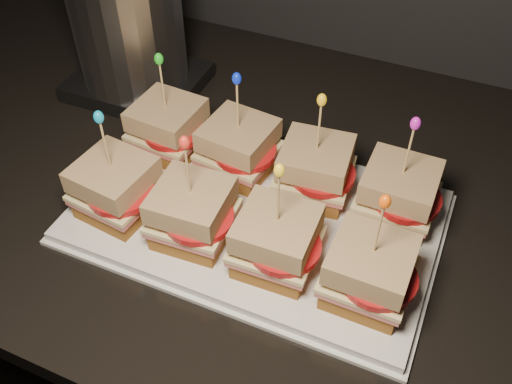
% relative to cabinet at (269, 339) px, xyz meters
% --- Properties ---
extents(cabinet, '(2.40, 0.71, 0.83)m').
position_rel_cabinet_xyz_m(cabinet, '(0.00, 0.00, 0.00)').
color(cabinet, black).
rests_on(cabinet, ground).
extents(granite_slab, '(2.44, 0.75, 0.03)m').
position_rel_cabinet_xyz_m(granite_slab, '(0.00, 0.00, 0.43)').
color(granite_slab, black).
rests_on(granite_slab, cabinet).
extents(platter, '(0.46, 0.29, 0.02)m').
position_rel_cabinet_xyz_m(platter, '(0.01, -0.09, 0.46)').
color(platter, silver).
rests_on(platter, granite_slab).
extents(platter_rim, '(0.48, 0.30, 0.01)m').
position_rel_cabinet_xyz_m(platter_rim, '(0.01, -0.09, 0.45)').
color(platter_rim, silver).
rests_on(platter_rim, granite_slab).
extents(sandwich_0_bread_bot, '(0.09, 0.09, 0.02)m').
position_rel_cabinet_xyz_m(sandwich_0_bread_bot, '(-0.16, -0.02, 0.48)').
color(sandwich_0_bread_bot, brown).
rests_on(sandwich_0_bread_bot, platter).
extents(sandwich_0_ham, '(0.10, 0.10, 0.01)m').
position_rel_cabinet_xyz_m(sandwich_0_ham, '(-0.16, -0.02, 0.50)').
color(sandwich_0_ham, '#CD5D57').
rests_on(sandwich_0_ham, sandwich_0_bread_bot).
extents(sandwich_0_cheese, '(0.10, 0.10, 0.01)m').
position_rel_cabinet_xyz_m(sandwich_0_cheese, '(-0.16, -0.02, 0.50)').
color(sandwich_0_cheese, beige).
rests_on(sandwich_0_cheese, sandwich_0_ham).
extents(sandwich_0_tomato, '(0.09, 0.09, 0.01)m').
position_rel_cabinet_xyz_m(sandwich_0_tomato, '(-0.14, -0.03, 0.51)').
color(sandwich_0_tomato, '#B21417').
rests_on(sandwich_0_tomato, sandwich_0_cheese).
extents(sandwich_0_bread_top, '(0.09, 0.09, 0.03)m').
position_rel_cabinet_xyz_m(sandwich_0_bread_top, '(-0.16, -0.02, 0.53)').
color(sandwich_0_bread_top, brown).
rests_on(sandwich_0_bread_top, sandwich_0_tomato).
extents(sandwich_0_pick, '(0.00, 0.00, 0.09)m').
position_rel_cabinet_xyz_m(sandwich_0_pick, '(-0.16, -0.02, 0.57)').
color(sandwich_0_pick, tan).
rests_on(sandwich_0_pick, sandwich_0_bread_top).
extents(sandwich_0_frill, '(0.01, 0.01, 0.02)m').
position_rel_cabinet_xyz_m(sandwich_0_frill, '(-0.16, -0.02, 0.62)').
color(sandwich_0_frill, green).
rests_on(sandwich_0_frill, sandwich_0_pick).
extents(sandwich_1_bread_bot, '(0.10, 0.10, 0.02)m').
position_rel_cabinet_xyz_m(sandwich_1_bread_bot, '(-0.04, -0.02, 0.48)').
color(sandwich_1_bread_bot, brown).
rests_on(sandwich_1_bread_bot, platter).
extents(sandwich_1_ham, '(0.10, 0.10, 0.01)m').
position_rel_cabinet_xyz_m(sandwich_1_ham, '(-0.04, -0.02, 0.50)').
color(sandwich_1_ham, '#CD5D57').
rests_on(sandwich_1_ham, sandwich_1_bread_bot).
extents(sandwich_1_cheese, '(0.11, 0.10, 0.01)m').
position_rel_cabinet_xyz_m(sandwich_1_cheese, '(-0.04, -0.02, 0.50)').
color(sandwich_1_cheese, beige).
rests_on(sandwich_1_cheese, sandwich_1_ham).
extents(sandwich_1_tomato, '(0.09, 0.09, 0.01)m').
position_rel_cabinet_xyz_m(sandwich_1_tomato, '(-0.03, -0.03, 0.51)').
color(sandwich_1_tomato, '#B21417').
rests_on(sandwich_1_tomato, sandwich_1_cheese).
extents(sandwich_1_bread_top, '(0.10, 0.10, 0.03)m').
position_rel_cabinet_xyz_m(sandwich_1_bread_top, '(-0.04, -0.02, 0.53)').
color(sandwich_1_bread_top, brown).
rests_on(sandwich_1_bread_top, sandwich_1_tomato).
extents(sandwich_1_pick, '(0.00, 0.00, 0.09)m').
position_rel_cabinet_xyz_m(sandwich_1_pick, '(-0.04, -0.02, 0.57)').
color(sandwich_1_pick, tan).
rests_on(sandwich_1_pick, sandwich_1_bread_top).
extents(sandwich_1_frill, '(0.01, 0.01, 0.02)m').
position_rel_cabinet_xyz_m(sandwich_1_frill, '(-0.04, -0.02, 0.62)').
color(sandwich_1_frill, '#0C27D4').
rests_on(sandwich_1_frill, sandwich_1_pick).
extents(sandwich_2_bread_bot, '(0.10, 0.10, 0.02)m').
position_rel_cabinet_xyz_m(sandwich_2_bread_bot, '(0.07, -0.02, 0.48)').
color(sandwich_2_bread_bot, brown).
rests_on(sandwich_2_bread_bot, platter).
extents(sandwich_2_ham, '(0.10, 0.10, 0.01)m').
position_rel_cabinet_xyz_m(sandwich_2_ham, '(0.07, -0.02, 0.50)').
color(sandwich_2_ham, '#CD5D57').
rests_on(sandwich_2_ham, sandwich_2_bread_bot).
extents(sandwich_2_cheese, '(0.11, 0.10, 0.01)m').
position_rel_cabinet_xyz_m(sandwich_2_cheese, '(0.07, -0.02, 0.50)').
color(sandwich_2_cheese, beige).
rests_on(sandwich_2_cheese, sandwich_2_ham).
extents(sandwich_2_tomato, '(0.09, 0.09, 0.01)m').
position_rel_cabinet_xyz_m(sandwich_2_tomato, '(0.08, -0.03, 0.51)').
color(sandwich_2_tomato, '#B21417').
rests_on(sandwich_2_tomato, sandwich_2_cheese).
extents(sandwich_2_bread_top, '(0.10, 0.10, 0.03)m').
position_rel_cabinet_xyz_m(sandwich_2_bread_top, '(0.07, -0.02, 0.53)').
color(sandwich_2_bread_top, brown).
rests_on(sandwich_2_bread_top, sandwich_2_tomato).
extents(sandwich_2_pick, '(0.00, 0.00, 0.09)m').
position_rel_cabinet_xyz_m(sandwich_2_pick, '(0.07, -0.02, 0.57)').
color(sandwich_2_pick, tan).
rests_on(sandwich_2_pick, sandwich_2_bread_top).
extents(sandwich_2_frill, '(0.01, 0.01, 0.02)m').
position_rel_cabinet_xyz_m(sandwich_2_frill, '(0.07, -0.02, 0.62)').
color(sandwich_2_frill, yellow).
rests_on(sandwich_2_frill, sandwich_2_pick).
extents(sandwich_3_bread_bot, '(0.09, 0.09, 0.02)m').
position_rel_cabinet_xyz_m(sandwich_3_bread_bot, '(0.18, -0.02, 0.48)').
color(sandwich_3_bread_bot, brown).
rests_on(sandwich_3_bread_bot, platter).
extents(sandwich_3_ham, '(0.10, 0.09, 0.01)m').
position_rel_cabinet_xyz_m(sandwich_3_ham, '(0.18, -0.02, 0.50)').
color(sandwich_3_ham, '#CD5D57').
rests_on(sandwich_3_ham, sandwich_3_bread_bot).
extents(sandwich_3_cheese, '(0.10, 0.09, 0.01)m').
position_rel_cabinet_xyz_m(sandwich_3_cheese, '(0.18, -0.02, 0.50)').
color(sandwich_3_cheese, beige).
rests_on(sandwich_3_cheese, sandwich_3_ham).
extents(sandwich_3_tomato, '(0.09, 0.09, 0.01)m').
position_rel_cabinet_xyz_m(sandwich_3_tomato, '(0.19, -0.03, 0.51)').
color(sandwich_3_tomato, '#B21417').
rests_on(sandwich_3_tomato, sandwich_3_cheese).
extents(sandwich_3_bread_top, '(0.09, 0.09, 0.03)m').
position_rel_cabinet_xyz_m(sandwich_3_bread_top, '(0.18, -0.02, 0.53)').
color(sandwich_3_bread_top, brown).
rests_on(sandwich_3_bread_top, sandwich_3_tomato).
extents(sandwich_3_pick, '(0.00, 0.00, 0.09)m').
position_rel_cabinet_xyz_m(sandwich_3_pick, '(0.18, -0.02, 0.57)').
color(sandwich_3_pick, tan).
rests_on(sandwich_3_pick, sandwich_3_bread_top).
extents(sandwich_3_frill, '(0.01, 0.01, 0.02)m').
position_rel_cabinet_xyz_m(sandwich_3_frill, '(0.18, -0.02, 0.62)').
color(sandwich_3_frill, '#C51CB7').
rests_on(sandwich_3_frill, sandwich_3_pick).
extents(sandwich_4_bread_bot, '(0.10, 0.10, 0.02)m').
position_rel_cabinet_xyz_m(sandwich_4_bread_bot, '(-0.16, -0.16, 0.48)').
color(sandwich_4_bread_bot, brown).
rests_on(sandwich_4_bread_bot, platter).
extents(sandwich_4_ham, '(0.10, 0.10, 0.01)m').
position_rel_cabinet_xyz_m(sandwich_4_ham, '(-0.16, -0.16, 0.50)').
color(sandwich_4_ham, '#CD5D57').
rests_on(sandwich_4_ham, sandwich_4_bread_bot).
extents(sandwich_4_cheese, '(0.11, 0.10, 0.01)m').
position_rel_cabinet_xyz_m(sandwich_4_cheese, '(-0.16, -0.16, 0.50)').
color(sandwich_4_cheese, beige).
rests_on(sandwich_4_cheese, sandwich_4_ham).
extents(sandwich_4_tomato, '(0.09, 0.09, 0.01)m').
position_rel_cabinet_xyz_m(sandwich_4_tomato, '(-0.14, -0.16, 0.51)').
color(sandwich_4_tomato, '#B21417').
rests_on(sandwich_4_tomato, sandwich_4_cheese).
extents(sandwich_4_bread_top, '(0.10, 0.10, 0.03)m').
position_rel_cabinet_xyz_m(sandwich_4_bread_top, '(-0.16, -0.16, 0.53)').
color(sandwich_4_bread_top, brown).
rests_on(sandwich_4_bread_top, sandwich_4_tomato).
extents(sandwich_4_pick, '(0.00, 0.00, 0.09)m').
position_rel_cabinet_xyz_m(sandwich_4_pick, '(-0.16, -0.16, 0.57)').
color(sandwich_4_pick, tan).
rests_on(sandwich_4_pick, sandwich_4_bread_top).
extents(sandwich_4_frill, '(0.01, 0.01, 0.02)m').
position_rel_cabinet_xyz_m(sandwich_4_frill, '(-0.16, -0.16, 0.62)').
color(sandwich_4_frill, '#0C92BC').
rests_on(sandwich_4_frill, sandwich_4_pick).
extents(sandwich_5_bread_bot, '(0.09, 0.09, 0.02)m').
position_rel_cabinet_xyz_m(sandwich_5_bread_bot, '(-0.04, -0.16, 0.48)').
color(sandwich_5_bread_bot, brown).
rests_on(sandwich_5_bread_bot, platter).
extents(sandwich_5_ham, '(0.10, 0.10, 0.01)m').
position_rel_cabinet_xyz_m(sandwich_5_ham, '(-0.04, -0.16, 0.50)').
color(sandwich_5_ham, '#CD5D57').
rests_on(sandwich_5_ham, sandwich_5_bread_bot).
extents(sandwich_5_cheese, '(0.10, 0.10, 0.01)m').
position_rel_cabinet_xyz_m(sandwich_5_cheese, '(-0.04, -0.16, 0.50)').
color(sandwich_5_cheese, beige).
rests_on(sandwich_5_cheese, sandwich_5_ham).
extents(sandwich_5_tomato, '(0.09, 0.09, 0.01)m').
position_rel_cabinet_xyz_m(sandwich_5_tomato, '(-0.03, -0.16, 0.51)').
color(sandwich_5_tomato, '#B21417').
rests_on(sandwich_5_tomato, sandwich_5_cheese).
extents(sandwich_5_bread_top, '(0.09, 0.09, 0.03)m').
position_rel_cabinet_xyz_m(sandwich_5_bread_top, '(-0.04, -0.16, 0.53)').
color(sandwich_5_bread_top, brown).
rests_on(sandwich_5_bread_top, sandwich_5_tomato).
extents(sandwich_5_pick, '(0.00, 0.00, 0.09)m').
position_rel_cabinet_xyz_m(sandwich_5_pick, '(-0.04, -0.16, 0.57)').
color(sandwich_5_pick, tan).
rests_on(sandwich_5_pick, sandwich_5_bread_top).
extents(sandwich_5_frill, '(0.01, 0.01, 0.02)m').
position_rel_cabinet_xyz_m(sandwich_5_frill, '(-0.04, -0.16, 0.62)').
color(sandwich_5_frill, red).
rests_on(sandwich_5_frill, sandwich_5_pick).
extents(sandwich_6_bread_bot, '(0.09, 0.09, 0.02)m').
position_rel_cabinet_xyz_m(sandwich_6_bread_bot, '(0.07, -0.16, 0.48)').
color(sandwich_6_bread_bot, brown).
rests_on(sandwich_6_bread_bot, platter).
extents(sandwich_6_ham, '(0.10, 0.09, 0.01)m').
position_rel_cabinet_xyz_m(sandwich_6_ham, '(0.07, -0.16, 0.50)').
color(sandwich_6_ham, '#CD5D57').
rests_on(sandwich_6_ham, sandwich_6_bread_bot).
extents(sandwich_6_cheese, '(0.10, 0.10, 0.01)m').
position_rel_cabinet_xyz_m(sandwich_6_cheese, '(0.07, -0.16, 0.50)').
color(sandwich_6_cheese, beige).
rests_on(sandwich_6_cheese, sandwich_6_ham).
extents(sandwich_6_tomato, '(0.09, 0.09, 0.01)m').
position_rel_cabinet_xyz_m(sandwich_6_tomato, '(0.08, -0.16, 0.51)').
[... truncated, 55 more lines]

